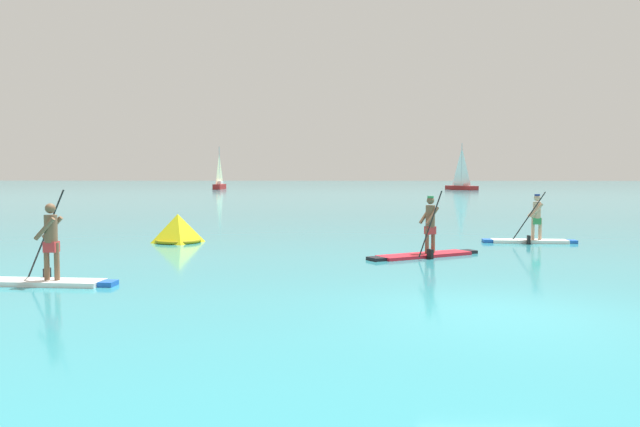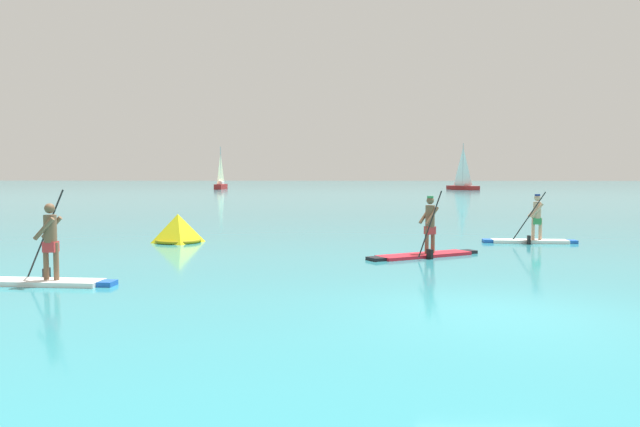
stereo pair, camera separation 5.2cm
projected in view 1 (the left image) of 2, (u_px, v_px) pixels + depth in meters
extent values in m
plane|color=teal|center=(502.00, 313.00, 10.13)|extent=(440.00, 440.00, 0.00)
cube|color=white|center=(44.00, 282.00, 12.73)|extent=(2.47, 0.75, 0.10)
cube|color=blue|center=(108.00, 283.00, 12.60)|extent=(0.32, 0.40, 0.10)
cylinder|color=brown|center=(47.00, 261.00, 12.70)|extent=(0.11, 0.11, 0.79)
cylinder|color=brown|center=(57.00, 261.00, 12.68)|extent=(0.11, 0.11, 0.79)
cube|color=red|center=(51.00, 247.00, 12.67)|extent=(0.27, 0.23, 0.22)
cylinder|color=brown|center=(51.00, 229.00, 12.65)|extent=(0.26, 0.26, 0.57)
sphere|color=brown|center=(50.00, 208.00, 12.62)|extent=(0.21, 0.21, 0.21)
cylinder|color=brown|center=(45.00, 229.00, 12.50)|extent=(0.46, 0.11, 0.49)
cylinder|color=brown|center=(52.00, 227.00, 12.80)|extent=(0.46, 0.11, 0.49)
cylinder|color=black|center=(46.00, 234.00, 13.11)|extent=(0.87, 0.07, 1.89)
cube|color=black|center=(47.00, 276.00, 13.17)|extent=(0.09, 0.20, 0.32)
cube|color=red|center=(424.00, 255.00, 17.11)|extent=(2.80, 2.10, 0.09)
cube|color=black|center=(376.00, 259.00, 16.34)|extent=(0.56, 0.60, 0.09)
cube|color=black|center=(468.00, 252.00, 17.88)|extent=(0.52, 0.54, 0.09)
cylinder|color=brown|center=(427.00, 240.00, 17.13)|extent=(0.11, 0.11, 0.73)
cylinder|color=brown|center=(433.00, 240.00, 17.23)|extent=(0.11, 0.11, 0.73)
cube|color=red|center=(430.00, 230.00, 17.16)|extent=(0.34, 0.32, 0.22)
cylinder|color=brown|center=(430.00, 216.00, 17.14)|extent=(0.26, 0.26, 0.61)
sphere|color=brown|center=(430.00, 200.00, 17.11)|extent=(0.21, 0.21, 0.21)
cylinder|color=#338C4C|center=(431.00, 197.00, 17.10)|extent=(0.18, 0.18, 0.06)
cylinder|color=brown|center=(432.00, 216.00, 16.98)|extent=(0.40, 0.30, 0.52)
cylinder|color=brown|center=(425.00, 215.00, 17.24)|extent=(0.40, 0.30, 0.52)
cylinder|color=black|center=(430.00, 224.00, 16.59)|extent=(0.68, 0.45, 1.79)
cube|color=black|center=(430.00, 255.00, 16.64)|extent=(0.17, 0.21, 0.32)
cube|color=white|center=(529.00, 241.00, 20.62)|extent=(2.48, 0.76, 0.10)
cube|color=blue|center=(487.00, 241.00, 20.75)|extent=(0.33, 0.47, 0.10)
cube|color=blue|center=(572.00, 242.00, 20.49)|extent=(0.32, 0.41, 0.10)
cylinder|color=tan|center=(533.00, 229.00, 20.58)|extent=(0.11, 0.11, 0.72)
cylinder|color=tan|center=(540.00, 229.00, 20.56)|extent=(0.11, 0.11, 0.72)
cube|color=#338C4C|center=(537.00, 221.00, 20.55)|extent=(0.27, 0.23, 0.22)
cylinder|color=tan|center=(537.00, 210.00, 20.53)|extent=(0.26, 0.26, 0.55)
sphere|color=tan|center=(537.00, 198.00, 20.50)|extent=(0.21, 0.21, 0.21)
cylinder|color=navy|center=(537.00, 195.00, 20.50)|extent=(0.18, 0.18, 0.06)
cylinder|color=tan|center=(537.00, 211.00, 20.38)|extent=(0.44, 0.11, 0.50)
cylinder|color=tan|center=(534.00, 210.00, 20.68)|extent=(0.44, 0.11, 0.50)
cylinder|color=black|center=(529.00, 216.00, 20.14)|extent=(1.03, 0.08, 1.58)
cube|color=black|center=(529.00, 240.00, 20.20)|extent=(0.09, 0.20, 0.32)
pyramid|color=yellow|center=(178.00, 228.00, 20.65)|extent=(1.68, 1.68, 0.97)
torus|color=olive|center=(178.00, 241.00, 20.67)|extent=(1.55, 1.55, 0.12)
cube|color=#A51E1E|center=(220.00, 187.00, 95.98)|extent=(1.14, 4.80, 0.80)
cylinder|color=#B2B2B7|center=(219.00, 165.00, 95.77)|extent=(0.12, 0.12, 5.85)
pyramid|color=beige|center=(219.00, 168.00, 95.80)|extent=(0.45, 2.14, 4.88)
cube|color=silver|center=(219.00, 183.00, 95.94)|extent=(0.80, 1.73, 0.48)
cube|color=#A51E1E|center=(461.00, 188.00, 92.47)|extent=(4.22, 6.20, 0.62)
cylinder|color=#B2B2B7|center=(462.00, 165.00, 92.25)|extent=(0.12, 0.12, 6.36)
pyramid|color=white|center=(462.00, 166.00, 92.26)|extent=(1.61, 2.35, 5.72)
cube|color=silver|center=(461.00, 184.00, 92.44)|extent=(1.99, 2.48, 0.37)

